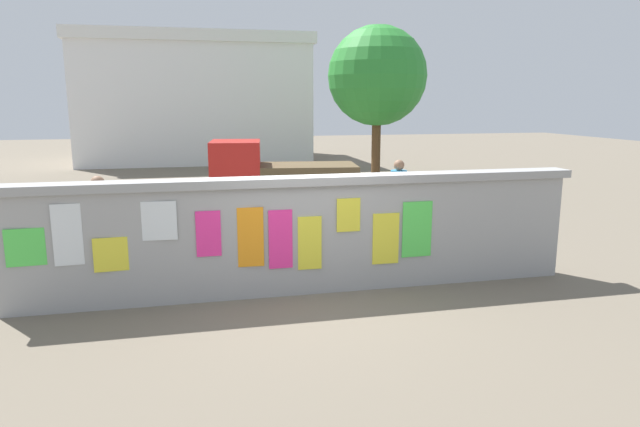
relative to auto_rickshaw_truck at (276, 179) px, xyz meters
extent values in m
plane|color=#6B6051|center=(-0.49, 2.00, -0.90)|extent=(60.00, 60.00, 0.00)
cube|color=#9D9D9D|center=(-0.49, -6.00, -0.09)|extent=(8.31, 0.30, 1.62)
cube|color=#979797|center=(-0.49, -6.00, 0.78)|extent=(8.51, 0.42, 0.12)
cube|color=#4CD84C|center=(-4.23, -6.16, 0.05)|extent=(0.49, 0.04, 0.50)
cube|color=silver|center=(-3.70, -6.16, 0.18)|extent=(0.37, 0.03, 0.83)
cube|color=yellow|center=(-3.19, -6.16, -0.12)|extent=(0.45, 0.04, 0.47)
cube|color=silver|center=(-2.53, -6.16, 0.32)|extent=(0.47, 0.04, 0.54)
cube|color=#F42D8C|center=(-1.89, -6.16, 0.10)|extent=(0.34, 0.01, 0.65)
cube|color=orange|center=(-1.30, -6.16, 0.02)|extent=(0.37, 0.03, 0.86)
cube|color=#F42D8C|center=(-0.88, -6.16, -0.03)|extent=(0.34, 0.01, 0.86)
cube|color=yellow|center=(-0.45, -6.16, -0.11)|extent=(0.35, 0.02, 0.79)
cube|color=yellow|center=(0.13, -6.16, 0.28)|extent=(0.36, 0.02, 0.50)
cube|color=yellow|center=(0.72, -6.16, -0.11)|extent=(0.41, 0.02, 0.78)
cube|color=#4CD84C|center=(1.21, -6.16, 0.01)|extent=(0.47, 0.02, 0.85)
cylinder|color=black|center=(-1.17, -0.50, -0.55)|extent=(0.72, 0.29, 0.70)
cylinder|color=black|center=(-1.00, 0.79, -0.55)|extent=(0.72, 0.29, 0.70)
cylinder|color=black|center=(1.31, -0.83, -0.55)|extent=(0.72, 0.29, 0.70)
cylinder|color=black|center=(1.48, 0.46, -0.55)|extent=(0.72, 0.29, 0.70)
cube|color=red|center=(-0.98, 0.13, 0.20)|extent=(1.39, 1.64, 1.50)
cube|color=brown|center=(0.80, -0.11, -0.10)|extent=(2.58, 1.80, 0.90)
cylinder|color=black|center=(-3.33, -1.70, -0.60)|extent=(0.60, 0.12, 0.60)
cylinder|color=black|center=(-2.03, -1.65, -0.60)|extent=(0.60, 0.14, 0.60)
cube|color=#197233|center=(-2.68, -1.68, -0.32)|extent=(1.01, 0.28, 0.32)
cube|color=black|center=(-2.48, -1.67, -0.14)|extent=(0.57, 0.24, 0.10)
cube|color=#262626|center=(-3.23, -1.70, -0.05)|extent=(0.06, 0.56, 0.03)
cylinder|color=black|center=(0.38, -3.58, -0.57)|extent=(0.66, 0.10, 0.66)
cylinder|color=black|center=(-0.67, -3.48, -0.57)|extent=(0.66, 0.10, 0.66)
cube|color=#1933A5|center=(-0.15, -3.53, -0.39)|extent=(0.95, 0.13, 0.06)
cylinder|color=#1933A5|center=(-0.29, -3.52, -0.17)|extent=(0.03, 0.03, 0.40)
cube|color=black|center=(-0.29, -3.52, 0.03)|extent=(0.21, 0.10, 0.05)
cube|color=black|center=(0.33, -3.58, -0.02)|extent=(0.08, 0.44, 0.03)
cylinder|color=#BF6626|center=(-3.63, -4.19, -0.50)|extent=(0.12, 0.12, 0.80)
cylinder|color=#BF6626|center=(-3.52, -4.32, -0.50)|extent=(0.12, 0.12, 0.80)
cylinder|color=purple|center=(-3.57, -4.26, 0.20)|extent=(0.48, 0.48, 0.60)
sphere|color=#8C664C|center=(-3.57, -4.26, 0.61)|extent=(0.22, 0.22, 0.22)
cylinder|color=#BF6626|center=(2.16, -3.04, -0.50)|extent=(0.12, 0.12, 0.80)
cylinder|color=#BF6626|center=(2.09, -2.88, -0.50)|extent=(0.12, 0.12, 0.80)
cylinder|color=#338CBF|center=(2.13, -2.96, 0.20)|extent=(0.45, 0.45, 0.60)
sphere|color=#8C664C|center=(2.13, -2.96, 0.61)|extent=(0.22, 0.22, 0.22)
cylinder|color=brown|center=(4.64, 5.99, 0.33)|extent=(0.33, 0.33, 2.45)
sphere|color=#2A872F|center=(4.64, 5.99, 2.81)|extent=(3.58, 3.58, 3.58)
cube|color=white|center=(-1.72, 14.67, 1.75)|extent=(10.27, 6.94, 5.30)
cube|color=silver|center=(-1.72, 14.67, 4.65)|extent=(10.57, 7.24, 0.50)
camera|label=1|loc=(-2.09, -13.93, 1.91)|focal=31.68mm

